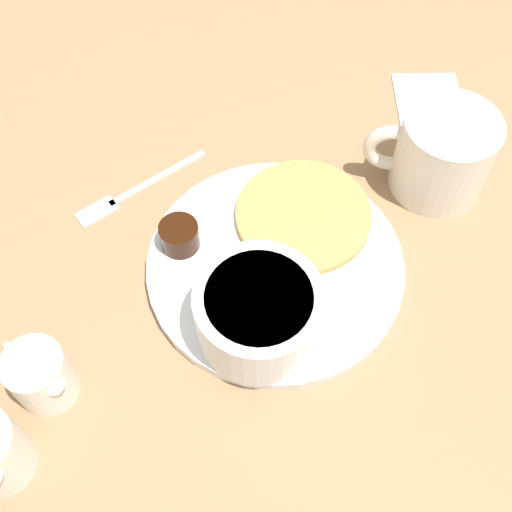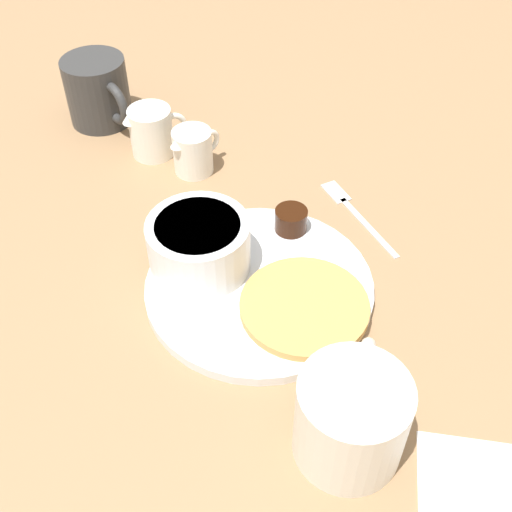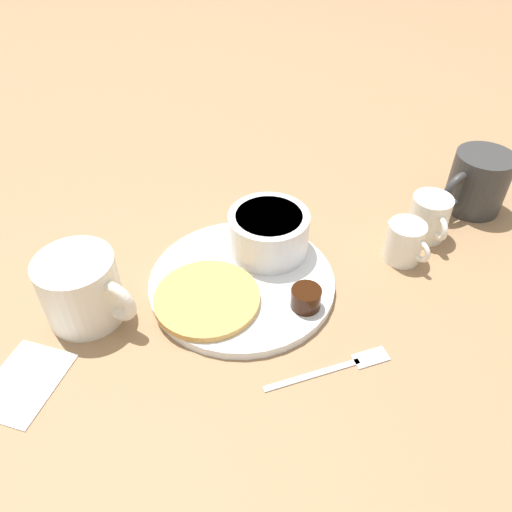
# 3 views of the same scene
# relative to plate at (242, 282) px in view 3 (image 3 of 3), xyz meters

# --- Properties ---
(ground_plane) EXTENTS (4.00, 4.00, 0.00)m
(ground_plane) POSITION_rel_plate_xyz_m (0.00, 0.00, -0.01)
(ground_plane) COLOR #93704C
(plate) EXTENTS (0.24, 0.24, 0.01)m
(plate) POSITION_rel_plate_xyz_m (0.00, 0.00, 0.00)
(plate) COLOR white
(plate) RESTS_ON ground_plane
(pancake_stack) EXTENTS (0.13, 0.13, 0.01)m
(pancake_stack) POSITION_rel_plate_xyz_m (0.06, -0.02, 0.01)
(pancake_stack) COLOR tan
(pancake_stack) RESTS_ON plate
(bowl) EXTENTS (0.11, 0.11, 0.06)m
(bowl) POSITION_rel_plate_xyz_m (-0.07, -0.00, 0.04)
(bowl) COLOR white
(bowl) RESTS_ON plate
(syrup_cup) EXTENTS (0.04, 0.04, 0.03)m
(syrup_cup) POSITION_rel_plate_xyz_m (-0.00, 0.09, 0.02)
(syrup_cup) COLOR black
(syrup_cup) RESTS_ON plate
(butter_ramekin) EXTENTS (0.05, 0.05, 0.04)m
(butter_ramekin) POSITION_rel_plate_xyz_m (-0.09, 0.01, 0.02)
(butter_ramekin) COLOR white
(butter_ramekin) RESTS_ON plate
(coffee_mug) EXTENTS (0.09, 0.13, 0.09)m
(coffee_mug) POSITION_rel_plate_xyz_m (0.14, -0.13, 0.04)
(coffee_mug) COLOR silver
(coffee_mug) RESTS_ON ground_plane
(creamer_pitcher_near) EXTENTS (0.05, 0.07, 0.06)m
(creamer_pitcher_near) POSITION_rel_plate_xyz_m (-0.16, 0.16, 0.02)
(creamer_pitcher_near) COLOR white
(creamer_pitcher_near) RESTS_ON ground_plane
(creamer_pitcher_far) EXTENTS (0.07, 0.06, 0.07)m
(creamer_pitcher_far) POSITION_rel_plate_xyz_m (-0.23, 0.17, 0.03)
(creamer_pitcher_far) COLOR white
(creamer_pitcher_far) RESTS_ON ground_plane
(fork) EXTENTS (0.12, 0.11, 0.00)m
(fork) POSITION_rel_plate_xyz_m (0.05, 0.16, -0.00)
(fork) COLOR silver
(fork) RESTS_ON ground_plane
(napkin) EXTENTS (0.11, 0.10, 0.00)m
(napkin) POSITION_rel_plate_xyz_m (0.25, -0.12, -0.00)
(napkin) COLOR white
(napkin) RESTS_ON ground_plane
(second_mug) EXTENTS (0.11, 0.09, 0.09)m
(second_mug) POSITION_rel_plate_xyz_m (-0.33, 0.21, 0.04)
(second_mug) COLOR #333333
(second_mug) RESTS_ON ground_plane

